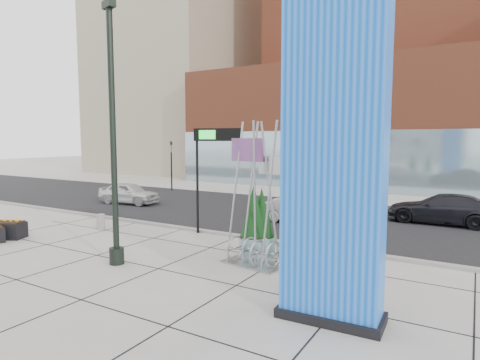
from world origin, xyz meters
The scene contains 19 objects.
ground centered at (0.00, 0.00, 0.00)m, with size 160.00×160.00×0.00m, color #9E9991.
street_asphalt centered at (0.00, 10.00, 0.01)m, with size 80.00×12.00×0.02m, color black.
curb_edge centered at (0.00, 4.00, 0.06)m, with size 80.00×0.30×0.12m, color gray.
tower_podium centered at (1.00, 27.00, 5.50)m, with size 34.00×10.00×11.00m, color brown.
tower_glass_front centered at (1.00, 22.20, 2.50)m, with size 34.00×0.60×5.00m, color #8CA5B2.
building_beige_left centered at (-26.00, 34.00, 17.00)m, with size 18.00×20.00×34.00m, color gray.
blue_pylon centered at (7.06, -1.76, 3.93)m, with size 2.48×1.18×8.14m.
lamp_post centered at (-0.58, -1.33, 3.69)m, with size 0.61×0.50×9.02m.
public_art_sculpture centered at (3.52, 0.98, 1.28)m, with size 2.29×1.39×4.87m.
concrete_bollard centered at (-5.31, 2.00, 0.37)m, with size 0.38×0.38×0.73m, color gray.
overhead_street_sign centered at (-0.15, 3.80, 4.06)m, with size 2.23×0.62×4.73m.
round_planter_east centered at (4.79, 1.80, 1.22)m, with size 1.03×1.03×2.58m.
round_planter_mid centered at (3.20, 2.11, 1.19)m, with size 1.01×1.01×2.52m.
round_planter_west centered at (3.03, 1.80, 1.26)m, with size 1.06×1.06×2.66m.
box_planter_north centered at (-7.50, -1.25, 0.40)m, with size 1.76×1.38×0.87m.
car_white_west centered at (-9.90, 8.20, 0.71)m, with size 1.67×4.15×1.41m, color silver.
car_silver_mid centered at (2.44, 7.92, 0.68)m, with size 1.43×4.11×1.35m, color #B4B6BD.
car_dark_east centered at (8.47, 11.67, 0.76)m, with size 2.12×5.22×1.51m, color black.
traffic_signal centered at (-12.00, 15.00, 2.30)m, with size 0.15×0.18×4.10m.
Camera 1 is at (9.87, -10.67, 4.24)m, focal length 30.00 mm.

